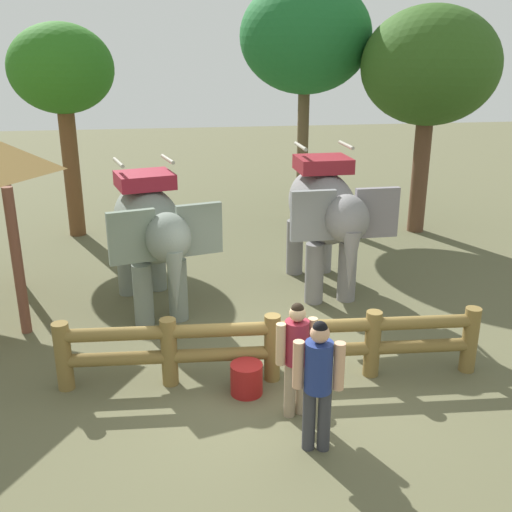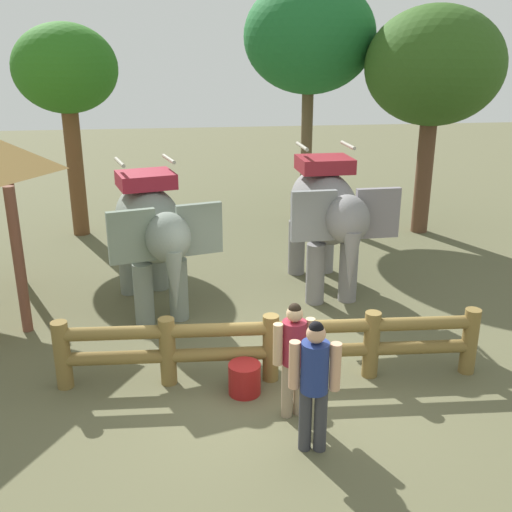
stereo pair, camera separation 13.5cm
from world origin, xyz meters
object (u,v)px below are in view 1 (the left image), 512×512
Objects in this scene: tourist_woman_in_black at (296,352)px; feed_bucket at (247,379)px; tourist_man_in_blue at (318,377)px; tree_far_right at (305,38)px; elephant_center at (324,211)px; tree_far_left at (430,68)px; log_fence at (272,343)px; tree_back_center at (62,73)px; elephant_near_left at (150,229)px.

tourist_woman_in_black is 1.12m from feed_bucket.
tree_far_right is (2.15, 10.56, 3.95)m from tourist_man_in_blue.
feed_bucket is (-2.05, -3.65, -1.43)m from elephant_center.
tree_far_right is at bearing 72.84° from feed_bucket.
tourist_woman_in_black is 9.98m from tree_far_left.
tree_far_right is at bearing 74.81° from log_fence.
tourist_man_in_blue is 11.48m from tree_far_right.
tree_far_left reaches higher than feed_bucket.
tourist_woman_in_black is at bearing -108.88° from elephant_center.
tree_far_left is (4.93, 8.74, 3.23)m from tourist_man_in_blue.
tree_far_left reaches higher than tree_back_center.
elephant_near_left reaches higher than log_fence.
tree_far_left reaches higher than elephant_center.
log_fence is at bearing -57.67° from elephant_near_left.
tree_back_center reaches higher than log_fence.
tourist_man_in_blue is at bearing -119.42° from tree_far_left.
tree_far_right reaches higher than tourist_woman_in_black.
tourist_woman_in_black is (-1.46, -4.27, -0.71)m from elephant_center.
tree_far_right is at bearing 146.65° from tree_far_left.
tourist_woman_in_black is 3.53× the size of feed_bucket.
tree_far_right reaches higher than elephant_near_left.
tourist_woman_in_black is at bearing -46.58° from feed_bucket.
tourist_woman_in_black reaches higher than feed_bucket.
elephant_near_left is 8.08m from tree_far_right.
tourist_woman_in_black is 0.29× the size of tree_far_left.
tree_far_right is at bearing 55.34° from elephant_near_left.
feed_bucket is (-0.69, 1.38, -0.78)m from tourist_man_in_blue.
tree_back_center is (-4.02, 8.94, 3.18)m from tourist_woman_in_black.
elephant_near_left is 0.59× the size of tree_far_left.
elephant_center is at bearing 60.74° from feed_bucket.
elephant_near_left is 1.95× the size of tourist_man_in_blue.
feed_bucket is at bearing -66.73° from elephant_near_left.
tourist_woman_in_black is at bearing -80.61° from log_fence.
tree_back_center is at bearing 112.41° from feed_bucket.
tree_far_right is at bearing 77.07° from tourist_woman_in_black.
tree_far_right reaches higher than tourist_man_in_blue.
feed_bucket is at bearing 116.38° from tourist_man_in_blue.
tree_far_right is (-2.78, 1.83, 0.72)m from tree_far_left.
tree_back_center is at bearing -172.19° from tree_far_right.
log_fence is at bearing -126.41° from tree_far_left.
log_fence is at bearing 99.39° from tourist_woman_in_black.
tree_back_center is 11.37× the size of feed_bucket.
tree_back_center is at bearing 173.89° from tree_far_left.
log_fence is 9.46m from tree_far_left.
elephant_near_left is 3.43m from elephant_center.
elephant_center reaches higher than tourist_woman_in_black.
elephant_center is at bearing 8.72° from elephant_near_left.
log_fence is 3.60× the size of tourist_man_in_blue.
elephant_center reaches higher than tourist_man_in_blue.
tree_far_right is (0.79, 5.53, 3.30)m from elephant_center.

